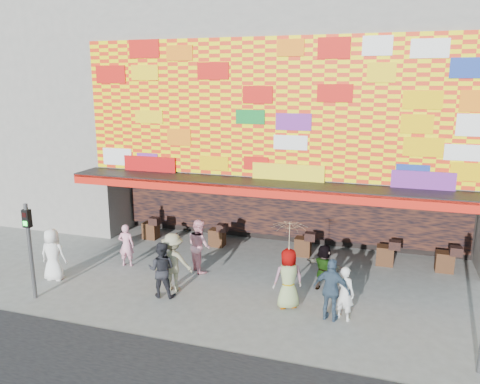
{
  "coord_description": "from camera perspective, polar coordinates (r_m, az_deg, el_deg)",
  "views": [
    {
      "loc": [
        3.88,
        -12.2,
        6.51
      ],
      "look_at": [
        -0.69,
        2.0,
        2.96
      ],
      "focal_mm": 35.0,
      "sensor_mm": 36.0,
      "label": 1
    }
  ],
  "objects": [
    {
      "name": "ped_h",
      "position": [
        13.57,
        12.62,
        -11.94
      ],
      "size": [
        0.67,
        0.56,
        1.57
      ],
      "primitive_type": "imported",
      "rotation": [
        0.0,
        0.0,
        2.75
      ],
      "color": "silver",
      "rests_on": "ground"
    },
    {
      "name": "parasol",
      "position": [
        13.46,
        6.03,
        -5.52
      ],
      "size": [
        1.17,
        1.19,
        1.89
      ],
      "color": "#D5B086",
      "rests_on": "ground"
    },
    {
      "name": "ped_f",
      "position": [
        15.21,
        10.18,
        -9.06
      ],
      "size": [
        1.47,
        0.97,
        1.52
      ],
      "primitive_type": "imported",
      "rotation": [
        0.0,
        0.0,
        2.73
      ],
      "color": "gray",
      "rests_on": "ground"
    },
    {
      "name": "ped_b",
      "position": [
        17.35,
        -13.69,
        -6.31
      ],
      "size": [
        0.63,
        0.48,
        1.55
      ],
      "primitive_type": "imported",
      "rotation": [
        0.0,
        0.0,
        3.34
      ],
      "color": "pink",
      "rests_on": "ground"
    },
    {
      "name": "ped_g",
      "position": [
        13.92,
        5.9,
        -10.45
      ],
      "size": [
        1.05,
        0.94,
        1.81
      ],
      "primitive_type": "imported",
      "rotation": [
        0.0,
        0.0,
        3.66
      ],
      "color": "gray",
      "rests_on": "ground"
    },
    {
      "name": "ground",
      "position": [
        14.36,
        0.18,
        -13.58
      ],
      "size": [
        90.0,
        90.0,
        0.0
      ],
      "primitive_type": "plane",
      "color": "slate",
      "rests_on": "ground"
    },
    {
      "name": "neighbor_left",
      "position": [
        26.33,
        -22.49,
        11.28
      ],
      "size": [
        11.0,
        8.0,
        12.0
      ],
      "primitive_type": "cube",
      "color": "gray",
      "rests_on": "ground"
    },
    {
      "name": "ped_e",
      "position": [
        13.4,
        11.11,
        -11.63
      ],
      "size": [
        1.12,
        0.64,
        1.8
      ],
      "primitive_type": "imported",
      "rotation": [
        0.0,
        0.0,
        2.94
      ],
      "color": "#364A5F",
      "rests_on": "ground"
    },
    {
      "name": "shop_building",
      "position": [
        20.78,
        7.15,
        9.75
      ],
      "size": [
        15.2,
        9.4,
        10.0
      ],
      "color": "gray",
      "rests_on": "ground"
    },
    {
      "name": "ped_i",
      "position": [
        16.45,
        -4.99,
        -6.5
      ],
      "size": [
        1.14,
        1.13,
        1.87
      ],
      "primitive_type": "imported",
      "rotation": [
        0.0,
        0.0,
        2.39
      ],
      "color": "pink",
      "rests_on": "ground"
    },
    {
      "name": "ped_c",
      "position": [
        14.73,
        -9.54,
        -9.3
      ],
      "size": [
        0.95,
        0.79,
        1.75
      ],
      "primitive_type": "imported",
      "rotation": [
        0.0,
        0.0,
        3.3
      ],
      "color": "black",
      "rests_on": "ground"
    },
    {
      "name": "signal_left",
      "position": [
        15.42,
        -24.3,
        -5.41
      ],
      "size": [
        0.22,
        0.2,
        3.0
      ],
      "color": "#59595B",
      "rests_on": "ground"
    },
    {
      "name": "ped_d",
      "position": [
        15.07,
        -8.17,
        -8.46
      ],
      "size": [
        1.32,
        0.9,
        1.88
      ],
      "primitive_type": "imported",
      "rotation": [
        0.0,
        0.0,
        3.32
      ],
      "color": "gray",
      "rests_on": "ground"
    },
    {
      "name": "ped_a",
      "position": [
        16.86,
        -21.84,
        -7.11
      ],
      "size": [
        0.94,
        0.68,
        1.78
      ],
      "primitive_type": "imported",
      "rotation": [
        0.0,
        0.0,
        3.28
      ],
      "color": "white",
      "rests_on": "ground"
    }
  ]
}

